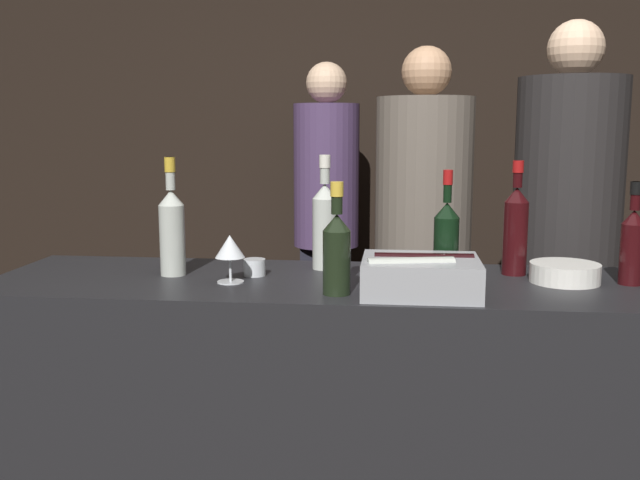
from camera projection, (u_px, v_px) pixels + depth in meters
name	position (u px, v px, depth m)	size (l,w,h in m)	color
wall_back_chalkboard	(357.00, 131.00, 4.12)	(6.40, 0.06, 2.80)	black
bar_counter	(319.00, 426.00, 2.28)	(2.05, 0.62, 0.96)	black
ice_bin_with_bottles	(420.00, 274.00, 2.02)	(0.33, 0.28, 0.11)	#9EA0A5
bowl_white	(565.00, 272.00, 2.17)	(0.21, 0.21, 0.06)	silver
wine_glass	(230.00, 248.00, 2.15)	(0.09, 0.09, 0.15)	silver
candle_votive	(254.00, 267.00, 2.26)	(0.07, 0.07, 0.05)	silver
white_wine_bottle	(324.00, 222.00, 2.36)	(0.08, 0.08, 0.38)	#B2B7AD
red_wine_bottle_burgundy	(446.00, 237.00, 2.20)	(0.08, 0.08, 0.34)	black
rose_wine_bottle	(172.00, 228.00, 2.26)	(0.08, 0.08, 0.38)	#B2B7AD
red_wine_bottle_tall	(516.00, 227.00, 2.27)	(0.08, 0.08, 0.36)	black
champagne_bottle	(337.00, 249.00, 2.00)	(0.08, 0.08, 0.32)	black
red_wine_bottle_black_foil	(632.00, 242.00, 2.13)	(0.07, 0.07, 0.31)	black
person_in_hoodie	(423.00, 232.00, 3.10)	(0.42, 0.42, 1.76)	black
person_blond_tee	(566.00, 234.00, 2.78)	(0.41, 0.41, 1.83)	black
person_grey_polo	(326.00, 212.00, 3.74)	(0.34, 0.34, 1.75)	black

